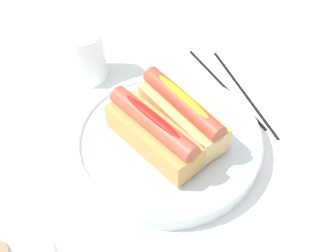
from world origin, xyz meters
TOP-DOWN VIEW (x-y plane):
  - ground_plane at (0.00, 0.00)m, footprint 2.40×2.40m
  - serving_bowl at (0.02, -0.02)m, footprint 0.27×0.27m
  - hotdog_front at (0.02, -0.05)m, footprint 0.16×0.07m
  - hotdog_back at (0.03, 0.01)m, footprint 0.15×0.06m
  - water_glass at (0.23, -0.04)m, footprint 0.07×0.07m
  - chopstick_near at (0.04, -0.18)m, footprint 0.21×0.07m
  - chopstick_far at (0.01, -0.19)m, footprint 0.20×0.10m

SIDE VIEW (x-z plane):
  - ground_plane at x=0.00m, z-range 0.00..0.00m
  - chopstick_near at x=0.04m, z-range 0.00..0.01m
  - chopstick_far at x=0.01m, z-range 0.00..0.01m
  - serving_bowl at x=0.02m, z-range 0.00..0.03m
  - water_glass at x=0.23m, z-range 0.00..0.09m
  - hotdog_front at x=0.02m, z-range 0.03..0.09m
  - hotdog_back at x=0.03m, z-range 0.03..0.09m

